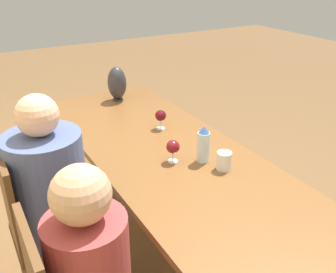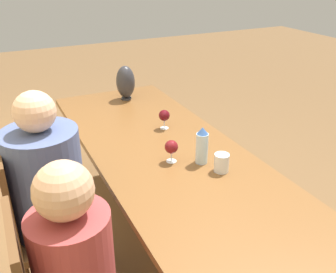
% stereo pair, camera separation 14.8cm
% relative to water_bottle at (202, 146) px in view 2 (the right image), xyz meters
% --- Properties ---
extents(ground_plane, '(14.00, 14.00, 0.00)m').
position_rel_water_bottle_xyz_m(ground_plane, '(0.01, 0.11, -0.86)').
color(ground_plane, brown).
extents(dining_table, '(2.88, 0.89, 0.75)m').
position_rel_water_bottle_xyz_m(dining_table, '(0.01, 0.11, -0.17)').
color(dining_table, brown).
rests_on(dining_table, ground_plane).
extents(water_bottle, '(0.07, 0.07, 0.22)m').
position_rel_water_bottle_xyz_m(water_bottle, '(0.00, 0.00, 0.00)').
color(water_bottle, silver).
rests_on(water_bottle, dining_table).
extents(water_tumbler, '(0.08, 0.08, 0.10)m').
position_rel_water_bottle_xyz_m(water_tumbler, '(-0.13, -0.05, -0.06)').
color(water_tumbler, silver).
rests_on(water_tumbler, dining_table).
extents(vase, '(0.15, 0.15, 0.28)m').
position_rel_water_bottle_xyz_m(vase, '(1.20, 0.02, 0.04)').
color(vase, '#2D2D33').
rests_on(vase, dining_table).
extents(wine_glass_1, '(0.08, 0.08, 0.14)m').
position_rel_water_bottle_xyz_m(wine_glass_1, '(0.53, -0.01, -0.01)').
color(wine_glass_1, silver).
rests_on(wine_glass_1, dining_table).
extents(wine_glass_3, '(0.08, 0.08, 0.13)m').
position_rel_water_bottle_xyz_m(wine_glass_3, '(0.09, 0.15, -0.02)').
color(wine_glass_3, silver).
rests_on(wine_glass_3, dining_table).
extents(chair_far, '(0.44, 0.44, 0.98)m').
position_rel_water_bottle_xyz_m(chair_far, '(0.18, 0.93, -0.34)').
color(chair_far, brown).
rests_on(chair_far, ground_plane).
extents(person_far, '(0.39, 0.39, 1.26)m').
position_rel_water_bottle_xyz_m(person_far, '(0.18, 0.84, -0.20)').
color(person_far, '#2D2D38').
rests_on(person_far, ground_plane).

